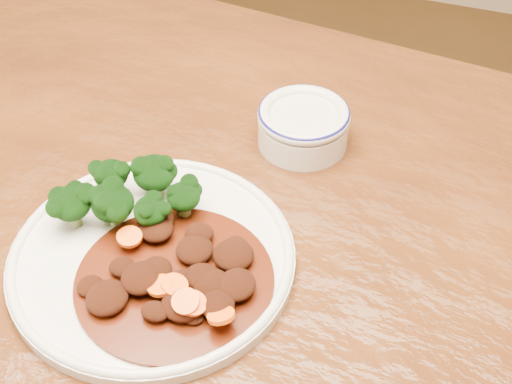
% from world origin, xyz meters
% --- Properties ---
extents(dining_table, '(1.59, 1.06, 0.75)m').
position_xyz_m(dining_table, '(0.00, 0.00, 0.67)').
color(dining_table, '#572B0F').
rests_on(dining_table, ground).
extents(dinner_plate, '(0.30, 0.30, 0.02)m').
position_xyz_m(dinner_plate, '(-0.01, -0.07, 0.76)').
color(dinner_plate, silver).
rests_on(dinner_plate, dining_table).
extents(broccoli_florets, '(0.15, 0.12, 0.05)m').
position_xyz_m(broccoli_florets, '(-0.06, -0.03, 0.79)').
color(broccoli_florets, olive).
rests_on(broccoli_florets, dinner_plate).
extents(mince_stew, '(0.20, 0.20, 0.03)m').
position_xyz_m(mince_stew, '(0.03, -0.10, 0.77)').
color(mince_stew, '#4A1707').
rests_on(mince_stew, dinner_plate).
extents(dip_bowl, '(0.12, 0.12, 0.05)m').
position_xyz_m(dip_bowl, '(0.08, 0.17, 0.78)').
color(dip_bowl, beige).
rests_on(dip_bowl, dining_table).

